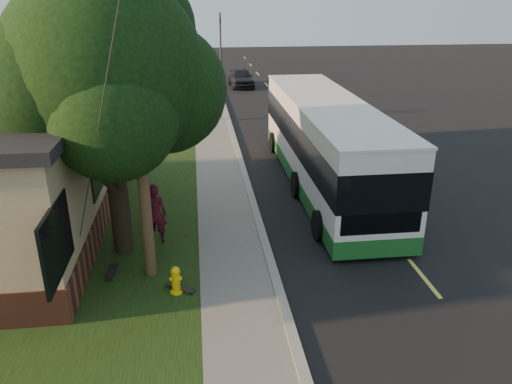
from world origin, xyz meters
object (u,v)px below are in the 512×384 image
(transit_bus, at_px, (326,141))
(skateboarder, at_px, (155,213))
(traffic_signal, at_px, (221,41))
(skateboard_spare, at_px, (181,287))
(utility_pole, at_px, (136,107))
(dumpster, at_px, (0,173))
(skateboard_main, at_px, (112,272))
(fire_hydrant, at_px, (176,280))
(bare_tree_near, at_px, (166,86))
(bare_tree_far, at_px, (180,61))
(distant_car, at_px, (241,77))
(leafy_tree, at_px, (107,74))

(transit_bus, bearing_deg, skateboarder, -146.08)
(traffic_signal, height_order, skateboard_spare, traffic_signal)
(utility_pole, relative_size, dumpster, 4.96)
(skateboard_main, xyz_separation_m, dumpster, (-5.14, 6.99, 0.59))
(fire_hydrant, xyz_separation_m, transit_bus, (5.61, 7.11, 1.37))
(bare_tree_near, height_order, bare_tree_far, bare_tree_near)
(distant_car, bearing_deg, fire_hydrant, -101.43)
(leafy_tree, bearing_deg, skateboarder, 15.00)
(fire_hydrant, distance_m, leafy_tree, 5.65)
(bare_tree_far, distance_m, skateboarder, 27.13)
(dumpster, bearing_deg, skateboarder, -39.91)
(skateboarder, bearing_deg, traffic_signal, -88.28)
(bare_tree_near, xyz_separation_m, dumpster, (-6.00, -9.88, -1.43))
(bare_tree_far, relative_size, skateboard_spare, 4.97)
(utility_pole, height_order, traffic_signal, utility_pole)
(utility_pole, bearing_deg, transit_bus, 44.07)
(transit_bus, height_order, distant_car, transit_bus)
(bare_tree_far, distance_m, skateboard_spare, 29.93)
(leafy_tree, height_order, transit_bus, leafy_tree)
(bare_tree_near, distance_m, skateboarder, 15.15)
(traffic_signal, height_order, skateboarder, traffic_signal)
(utility_pole, relative_size, leafy_tree, 1.16)
(bare_tree_near, bearing_deg, skateboard_spare, -86.80)
(leafy_tree, distance_m, bare_tree_near, 15.66)
(traffic_signal, bearing_deg, distant_car, -73.51)
(transit_bus, xyz_separation_m, dumpster, (-12.51, 1.01, -1.09))
(transit_bus, bearing_deg, distant_car, 93.05)
(skateboarder, relative_size, skateboard_main, 2.23)
(fire_hydrant, bearing_deg, skateboard_main, 147.48)
(utility_pole, bearing_deg, bare_tree_far, 89.40)
(fire_hydrant, height_order, bare_tree_far, bare_tree_far)
(fire_hydrant, relative_size, skateboard_spare, 0.91)
(bare_tree_near, bearing_deg, distant_car, 65.26)
(bare_tree_far, bearing_deg, bare_tree_near, -92.39)
(bare_tree_far, xyz_separation_m, traffic_signal, (3.50, 4.00, 1.16))
(transit_bus, height_order, dumpster, transit_bus)
(utility_pole, bearing_deg, dumpster, 131.01)
(dumpster, bearing_deg, distant_car, 62.15)
(utility_pole, relative_size, transit_bus, 0.72)
(utility_pole, bearing_deg, fire_hydrant, -54.62)
(bare_tree_far, xyz_separation_m, skateboard_spare, (0.50, -29.86, -1.87))
(bare_tree_far, xyz_separation_m, skateboard_main, (-1.36, -28.88, -1.87))
(utility_pole, xyz_separation_m, traffic_signal, (3.81, 33.01, -1.47))
(leafy_tree, bearing_deg, bare_tree_near, 87.50)
(distant_car, bearing_deg, leafy_tree, -105.48)
(skateboard_main, bearing_deg, utility_pole, -6.99)
(fire_hydrant, distance_m, transit_bus, 9.16)
(skateboard_main, bearing_deg, transit_bus, 39.07)
(traffic_signal, bearing_deg, transit_bus, -84.66)
(dumpster, bearing_deg, bare_tree_far, 73.46)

